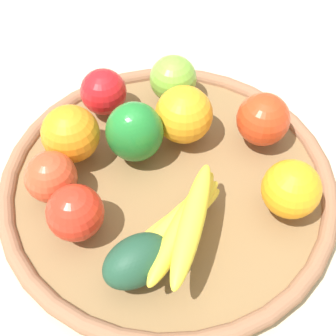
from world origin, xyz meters
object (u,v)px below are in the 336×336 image
at_px(apple_4, 75,213).
at_px(orange_0, 184,115).
at_px(apple_3, 103,92).
at_px(avocado, 137,261).
at_px(apple_0, 263,119).
at_px(banana_bunch, 179,225).
at_px(orange_1, 70,134).
at_px(apple_2, 51,177).
at_px(orange_2, 291,189).
at_px(bell_pepper, 135,132).
at_px(apple_1, 173,79).

distance_m(apple_4, orange_0, 0.20).
height_order(apple_3, avocado, apple_3).
xyz_separation_m(avocado, orange_0, (0.21, 0.08, 0.01)).
bearing_deg(apple_0, avocado, 178.32).
height_order(banana_bunch, avocado, banana_bunch).
bearing_deg(orange_1, apple_2, -157.77).
bearing_deg(apple_3, orange_1, -165.96).
xyz_separation_m(apple_0, orange_2, (-0.08, -0.09, -0.00)).
distance_m(bell_pepper, orange_2, 0.21).
distance_m(apple_3, apple_1, 0.10).
relative_size(banana_bunch, apple_3, 2.57).
xyz_separation_m(apple_1, apple_2, (-0.24, 0.02, -0.00)).
relative_size(orange_2, apple_2, 1.11).
bearing_deg(apple_0, apple_4, 158.61).
bearing_deg(orange_1, banana_bunch, -97.10).
bearing_deg(orange_1, apple_4, -133.99).
relative_size(banana_bunch, apple_4, 2.50).
relative_size(orange_1, apple_0, 1.06).
relative_size(banana_bunch, avocado, 2.09).
xyz_separation_m(orange_1, avocado, (-0.09, -0.18, -0.01)).
xyz_separation_m(orange_1, orange_0, (0.12, -0.10, 0.00)).
xyz_separation_m(bell_pepper, apple_2, (-0.11, 0.04, -0.01)).
bearing_deg(avocado, apple_2, 81.27).
distance_m(bell_pepper, apple_1, 0.13).
relative_size(apple_0, apple_1, 1.05).
height_order(banana_bunch, apple_0, apple_0).
height_order(apple_4, bell_pepper, bell_pepper).
bearing_deg(banana_bunch, avocado, 169.04).
distance_m(apple_1, orange_0, 0.08).
bearing_deg(orange_2, orange_1, 109.22).
distance_m(apple_3, apple_2, 0.16).
relative_size(apple_4, apple_2, 1.04).
xyz_separation_m(banana_bunch, apple_1, (0.20, 0.15, 0.00)).
xyz_separation_m(apple_1, orange_2, (-0.08, -0.23, 0.00)).
xyz_separation_m(orange_1, orange_2, (0.10, -0.28, -0.00)).
xyz_separation_m(avocado, orange_2, (0.18, -0.09, 0.01)).
distance_m(orange_2, apple_2, 0.30).
bearing_deg(apple_4, apple_2, 71.17).
bearing_deg(apple_3, avocado, -130.99).
xyz_separation_m(apple_4, bell_pepper, (0.14, 0.02, 0.01)).
bearing_deg(orange_2, apple_1, 72.08).
bearing_deg(apple_3, apple_1, -38.81).
xyz_separation_m(orange_1, apple_2, (-0.06, -0.03, -0.01)).
height_order(bell_pepper, apple_2, bell_pepper).
bearing_deg(apple_3, orange_0, -77.63).
relative_size(orange_1, apple_4, 1.13).
height_order(banana_bunch, apple_4, apple_4).
height_order(apple_0, apple_1, apple_0).
distance_m(apple_0, orange_0, 0.11).
bearing_deg(avocado, orange_0, 21.83).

